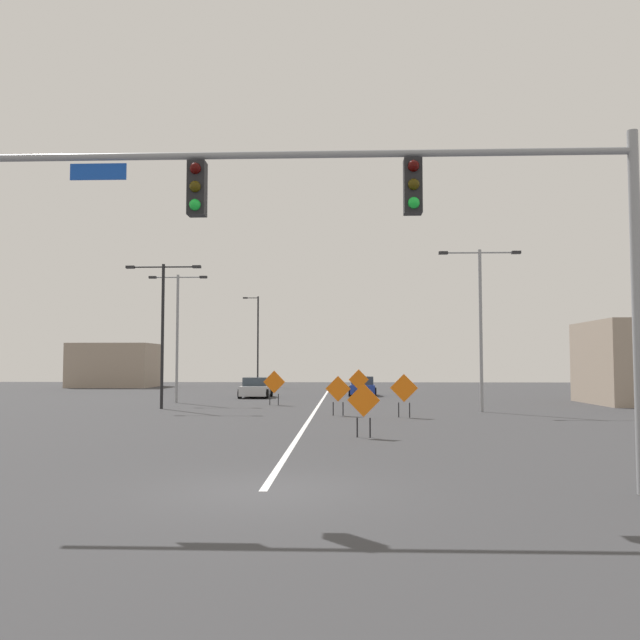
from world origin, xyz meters
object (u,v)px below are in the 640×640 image
(street_lamp_mid_right, at_px, (163,321))
(street_lamp_far_left, at_px, (481,314))
(traffic_signal_assembly, at_px, (410,217))
(construction_sign_median_far, at_px, (274,383))
(street_lamp_mid_left, at_px, (257,337))
(construction_sign_left_lane, at_px, (338,391))
(construction_sign_median_near, at_px, (364,403))
(car_blue_mid, at_px, (362,387))
(car_silver_far, at_px, (256,388))
(construction_sign_right_lane, at_px, (359,381))
(street_lamp_near_right, at_px, (177,326))
(construction_sign_right_shoulder, at_px, (404,390))

(street_lamp_mid_right, bearing_deg, street_lamp_far_left, -5.61)
(traffic_signal_assembly, distance_m, construction_sign_median_far, 26.42)
(street_lamp_mid_left, height_order, construction_sign_left_lane, street_lamp_mid_left)
(construction_sign_median_near, bearing_deg, construction_sign_left_lane, 95.92)
(construction_sign_median_far, relative_size, car_blue_mid, 0.49)
(construction_sign_median_near, height_order, car_silver_far, construction_sign_median_near)
(construction_sign_median_far, bearing_deg, street_lamp_mid_right, -148.85)
(construction_sign_median_near, distance_m, construction_sign_right_lane, 22.11)
(traffic_signal_assembly, distance_m, construction_sign_left_lane, 18.66)
(traffic_signal_assembly, relative_size, street_lamp_mid_left, 1.39)
(street_lamp_mid_right, bearing_deg, construction_sign_median_far, 31.15)
(construction_sign_left_lane, xyz_separation_m, construction_sign_right_lane, (1.17, 13.16, 0.10))
(street_lamp_near_right, bearing_deg, street_lamp_mid_right, -84.04)
(construction_sign_right_lane, bearing_deg, construction_sign_median_far, -130.47)
(street_lamp_mid_left, xyz_separation_m, construction_sign_right_shoulder, (11.42, -37.17, -3.70))
(street_lamp_mid_left, xyz_separation_m, car_blue_mid, (10.03, -17.72, -4.25))
(street_lamp_mid_right, xyz_separation_m, car_blue_mid, (10.73, 14.41, -3.90))
(construction_sign_left_lane, bearing_deg, construction_sign_right_shoulder, -17.76)
(traffic_signal_assembly, distance_m, car_silver_far, 34.99)
(street_lamp_near_right, xyz_separation_m, construction_sign_median_far, (6.06, -1.95, -3.37))
(construction_sign_left_lane, relative_size, construction_sign_median_near, 1.03)
(street_lamp_near_right, distance_m, car_silver_far, 8.44)
(construction_sign_median_near, distance_m, construction_sign_right_shoulder, 8.26)
(construction_sign_left_lane, bearing_deg, car_silver_far, 110.36)
(construction_sign_median_near, bearing_deg, street_lamp_far_left, 62.26)
(construction_sign_right_shoulder, relative_size, car_blue_mid, 0.48)
(construction_sign_right_shoulder, distance_m, construction_sign_right_lane, 14.19)
(traffic_signal_assembly, height_order, street_lamp_far_left, street_lamp_far_left)
(street_lamp_far_left, relative_size, construction_sign_median_near, 4.60)
(street_lamp_near_right, height_order, construction_sign_median_near, street_lamp_near_right)
(construction_sign_median_near, xyz_separation_m, construction_sign_median_far, (-4.63, 16.39, 0.13))
(construction_sign_right_shoulder, xyz_separation_m, car_blue_mid, (-1.38, 19.45, -0.54))
(street_lamp_mid_left, distance_m, street_lamp_far_left, 37.10)
(car_blue_mid, bearing_deg, street_lamp_mid_left, 119.51)
(street_lamp_mid_right, height_order, street_lamp_near_right, street_lamp_near_right)
(traffic_signal_assembly, bearing_deg, construction_sign_left_lane, 94.98)
(construction_sign_right_shoulder, xyz_separation_m, construction_sign_right_lane, (-1.73, 14.09, 0.03))
(street_lamp_far_left, distance_m, construction_sign_median_far, 12.27)
(construction_sign_right_lane, relative_size, car_silver_far, 0.48)
(construction_sign_right_lane, distance_m, car_blue_mid, 5.40)
(construction_sign_left_lane, relative_size, car_blue_mid, 0.45)
(traffic_signal_assembly, bearing_deg, street_lamp_near_right, 112.39)
(traffic_signal_assembly, bearing_deg, construction_sign_median_near, 94.07)
(construction_sign_median_far, relative_size, car_silver_far, 0.48)
(street_lamp_mid_left, bearing_deg, construction_sign_right_lane, -67.24)
(street_lamp_far_left, xyz_separation_m, construction_sign_right_lane, (-5.79, 10.63, -3.54))
(street_lamp_mid_left, bearing_deg, traffic_signal_assembly, -79.48)
(street_lamp_far_left, bearing_deg, street_lamp_mid_left, 114.65)
(street_lamp_near_right, bearing_deg, street_lamp_far_left, -22.31)
(construction_sign_left_lane, height_order, car_silver_far, construction_sign_left_lane)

